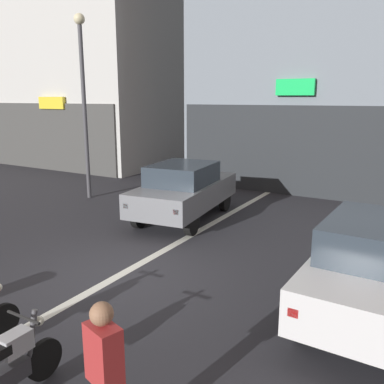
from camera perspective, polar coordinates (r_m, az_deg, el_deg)
name	(u,v)px	position (r m, az deg, el deg)	size (l,w,h in m)	color
ground_plane	(115,278)	(8.35, -10.63, -11.65)	(120.00, 120.00, 0.00)	#2B2B30
lane_centre_line	(240,208)	(13.18, 6.65, -2.26)	(0.20, 18.00, 0.01)	silver
building_corner_left	(97,5)	(25.76, -13.06, 24.01)	(10.93, 10.10, 17.06)	silver
car_grey_crossing_near	(184,189)	(11.76, -1.08, 0.38)	(2.22, 4.28, 1.64)	black
car_white_parked_kerbside	(379,265)	(7.16, 24.60, -9.24)	(1.90, 4.16, 1.64)	black
street_lamp	(83,88)	(14.58, -14.92, 13.84)	(0.36, 0.36, 6.12)	#47474C
motorcycle_silver_row_left_mid	(2,370)	(5.45, -24.92, -21.64)	(0.55, 1.67, 0.98)	black
person_by_motorcycles	(105,382)	(4.29, -11.99, -24.50)	(0.41, 0.31, 1.67)	#23232D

